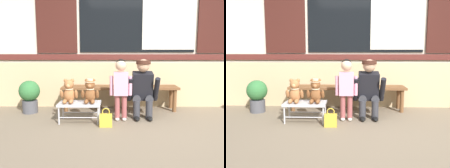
# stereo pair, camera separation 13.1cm
# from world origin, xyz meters

# --- Properties ---
(ground_plane) EXTENTS (60.00, 60.00, 0.00)m
(ground_plane) POSITION_xyz_m (0.00, 0.00, 0.00)
(ground_plane) COLOR #756651
(brick_low_wall) EXTENTS (6.66, 0.25, 0.85)m
(brick_low_wall) POSITION_xyz_m (0.00, 1.43, 0.42)
(brick_low_wall) COLOR tan
(brick_low_wall) RESTS_ON ground
(shop_facade) EXTENTS (6.79, 0.26, 3.23)m
(shop_facade) POSITION_xyz_m (0.00, 1.94, 1.63)
(shop_facade) COLOR beige
(shop_facade) RESTS_ON ground
(wooden_bench_long) EXTENTS (2.10, 0.40, 0.44)m
(wooden_bench_long) POSITION_xyz_m (-0.38, 1.06, 0.37)
(wooden_bench_long) COLOR brown
(wooden_bench_long) RESTS_ON ground
(small_display_bench) EXTENTS (0.64, 0.36, 0.30)m
(small_display_bench) POSITION_xyz_m (-1.01, 0.32, 0.27)
(small_display_bench) COLOR #BCBCC1
(small_display_bench) RESTS_ON ground
(teddy_bear_plain) EXTENTS (0.28, 0.26, 0.36)m
(teddy_bear_plain) POSITION_xyz_m (-1.17, 0.32, 0.46)
(teddy_bear_plain) COLOR #A86B3D
(teddy_bear_plain) RESTS_ON small_display_bench
(teddy_bear_with_hat) EXTENTS (0.28, 0.27, 0.36)m
(teddy_bear_with_hat) POSITION_xyz_m (-0.85, 0.32, 0.47)
(teddy_bear_with_hat) COLOR brown
(teddy_bear_with_hat) RESTS_ON small_display_bench
(child_standing) EXTENTS (0.35, 0.18, 0.96)m
(child_standing) POSITION_xyz_m (-0.38, 0.39, 0.59)
(child_standing) COLOR #994C4C
(child_standing) RESTS_ON ground
(adult_crouching) EXTENTS (0.50, 0.49, 0.95)m
(adult_crouching) POSITION_xyz_m (-0.02, 0.55, 0.48)
(adult_crouching) COLOR #333338
(adult_crouching) RESTS_ON ground
(handbag_on_ground) EXTENTS (0.18, 0.11, 0.27)m
(handbag_on_ground) POSITION_xyz_m (-0.60, 0.08, 0.10)
(handbag_on_ground) COLOR gold
(handbag_on_ground) RESTS_ON ground
(potted_plant) EXTENTS (0.36, 0.36, 0.57)m
(potted_plant) POSITION_xyz_m (-1.96, 0.84, 0.32)
(potted_plant) COLOR #4C4C51
(potted_plant) RESTS_ON ground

